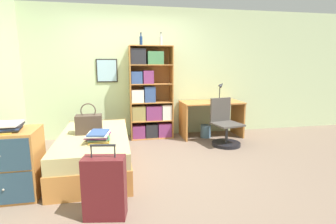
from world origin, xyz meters
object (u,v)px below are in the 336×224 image
bed (95,151)px  handbag (89,124)px  bottle_green (141,41)px  bottle_brown (161,41)px  bookcase (149,98)px  waste_bin (206,131)px  desk (211,112)px  suitcase (105,188)px  magazine_pile_on_dresser (7,127)px  dresser (11,164)px  book_stack_on_bed (98,137)px  desk_lamp (221,88)px  desk_chair (225,131)px

bed → handbag: (-0.07, 0.04, 0.40)m
bottle_green → bottle_brown: 0.39m
bed → bookcase: 1.79m
handbag → waste_bin: 2.51m
desk → suitcase: bearing=-128.5°
bottle_green → waste_bin: size_ratio=0.96×
magazine_pile_on_dresser → waste_bin: (2.96, 1.88, -0.69)m
handbag → waste_bin: bearing=27.7°
bed → bottle_green: size_ratio=7.91×
magazine_pile_on_dresser → desk: size_ratio=0.29×
waste_bin → magazine_pile_on_dresser: bearing=-147.6°
bottle_green → desk: bottle_green is taller
magazine_pile_on_dresser → desk: bearing=32.2°
dresser → handbag: bearing=42.3°
book_stack_on_bed → suitcase: 0.97m
suitcase → bookcase: size_ratio=0.41×
bottle_green → desk_lamp: (1.61, -0.13, -0.93)m
bottle_brown → desk_chair: size_ratio=0.30×
dresser → waste_bin: dresser is taller
handbag → bookcase: size_ratio=0.24×
suitcase → desk_lamp: size_ratio=1.89×
bottle_brown → handbag: bearing=-133.1°
suitcase → desk_lamp: bearing=49.2°
book_stack_on_bed → magazine_pile_on_dresser: bearing=-162.7°
desk → waste_bin: size_ratio=4.81×
bed → handbag: bearing=150.2°
bottle_brown → desk_lamp: bearing=-6.5°
desk_lamp → suitcase: bearing=-130.8°
desk_chair → suitcase: bearing=-136.9°
desk_lamp → bed: bearing=-152.4°
bed → desk_chair: bearing=15.4°
book_stack_on_bed → suitcase: size_ratio=0.53×
handbag → bottle_green: size_ratio=1.80×
book_stack_on_bed → magazine_pile_on_dresser: size_ratio=1.11×
waste_bin → suitcase: bearing=-127.4°
bed → suitcase: suitcase is taller
suitcase → desk: (2.05, 2.57, 0.20)m
bed → bottle_brown: (1.23, 1.42, 1.68)m
bottle_green → desk_chair: 2.35m
book_stack_on_bed → desk_chair: desk_chair is taller
dresser → bottle_green: bottle_green is taller
book_stack_on_bed → dresser: bearing=-163.7°
book_stack_on_bed → waste_bin: bearing=38.1°
bookcase → bottle_green: bearing=167.8°
bed → bookcase: size_ratio=1.05×
book_stack_on_bed → desk_lamp: size_ratio=1.00×
desk_lamp → bookcase: bearing=175.9°
handbag → suitcase: (0.26, -1.37, -0.33)m
handbag → bottle_green: (0.90, 1.38, 1.28)m
suitcase → bottle_green: size_ratio=3.07×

